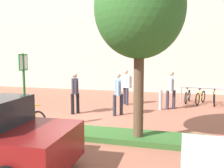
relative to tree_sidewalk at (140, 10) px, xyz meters
name	(u,v)px	position (x,y,z in m)	size (l,w,h in m)	color
ground_plane	(86,121)	(-2.23, 1.67, -3.62)	(60.00, 60.00, 0.00)	#9E5B47
building_facade	(132,17)	(-2.23, 10.24, 1.38)	(28.00, 1.20, 10.00)	beige
planter_strip	(84,133)	(-1.66, 0.11, -3.54)	(7.00, 1.10, 0.16)	#336028
tree_sidewalk	(140,10)	(0.00, 0.00, 0.00)	(2.43, 2.43, 4.98)	brown
parking_sign_post	(24,81)	(-3.70, 0.11, -2.00)	(0.10, 0.36, 2.47)	#2D7238
bike_at_sign	(27,118)	(-3.72, 0.25, -3.27)	(1.65, 0.51, 0.86)	black
bike_rack_cluster	(214,98)	(2.70, 6.26, -3.27)	(3.18, 1.95, 0.83)	#99999E
bollard_steel	(161,100)	(0.26, 4.39, -3.17)	(0.16, 0.16, 0.90)	#ADADB2
person_casual_tan	(171,87)	(0.69, 4.63, -2.64)	(0.41, 0.61, 1.72)	#383342
person_shirt_blue	(118,91)	(-1.31, 2.86, -2.64)	(0.36, 0.59, 1.72)	#2D2D38
person_shirt_white	(126,85)	(-1.48, 5.09, -2.64)	(0.61, 0.36, 1.72)	#383342
person_suited_navy	(75,90)	(-3.10, 2.69, -2.64)	(0.41, 0.53, 1.72)	black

